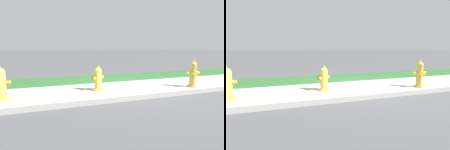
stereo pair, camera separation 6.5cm
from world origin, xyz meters
TOP-DOWN VIEW (x-y plane):
  - ground_plane at (0.00, 0.00)m, footprint 120.00×120.00m
  - sidewalk_pavement at (0.00, 0.00)m, footprint 18.00×1.94m
  - grass_verge at (0.00, 1.83)m, footprint 18.00×1.71m
  - street_curb at (0.00, -1.05)m, footprint 18.00×0.16m
  - fire_hydrant_near_corner at (-3.26, -0.19)m, footprint 0.40×0.38m
  - fire_hydrant_at_driveway at (-1.03, 0.04)m, footprint 0.37×0.35m
  - fire_hydrant_far_end at (1.71, -0.48)m, footprint 0.37×0.33m

SIDE VIEW (x-z plane):
  - ground_plane at x=0.00m, z-range 0.00..0.00m
  - grass_verge at x=0.00m, z-range 0.00..0.01m
  - sidewalk_pavement at x=0.00m, z-range 0.00..0.01m
  - street_curb at x=0.00m, z-range 0.00..0.12m
  - fire_hydrant_at_driveway at x=-1.03m, z-range -0.02..0.66m
  - fire_hydrant_near_corner at x=-3.26m, z-range -0.01..0.76m
  - fire_hydrant_far_end at x=1.71m, z-range -0.01..0.78m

